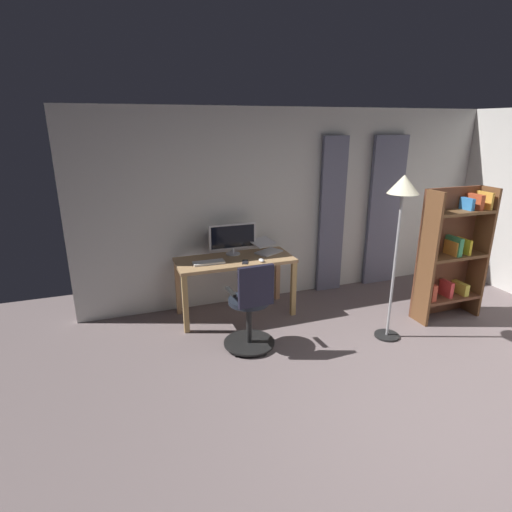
% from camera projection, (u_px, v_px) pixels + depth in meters
% --- Properties ---
extents(ground_plane, '(7.98, 7.98, 0.00)m').
position_uv_depth(ground_plane, '(456.00, 433.00, 3.22)').
color(ground_plane, '#6C5E5E').
extents(back_room_partition, '(5.89, 0.10, 2.54)m').
position_uv_depth(back_room_partition, '(297.00, 205.00, 5.57)').
color(back_room_partition, silver).
rests_on(back_room_partition, ground).
extents(curtain_left_panel, '(0.55, 0.06, 2.18)m').
position_uv_depth(curtain_left_panel, '(385.00, 212.00, 5.97)').
color(curtain_left_panel, slate).
rests_on(curtain_left_panel, ground).
extents(curtain_right_panel, '(0.37, 0.06, 2.18)m').
position_uv_depth(curtain_right_panel, '(332.00, 217.00, 5.69)').
color(curtain_right_panel, slate).
rests_on(curtain_right_panel, ground).
extents(desk, '(1.44, 0.60, 0.75)m').
position_uv_depth(desk, '(235.00, 267.00, 5.03)').
color(desk, tan).
rests_on(desk, ground).
extents(office_chair, '(0.56, 0.56, 1.00)m').
position_uv_depth(office_chair, '(251.00, 309.00, 4.28)').
color(office_chair, black).
rests_on(office_chair, ground).
extents(computer_monitor, '(0.61, 0.18, 0.39)m').
position_uv_depth(computer_monitor, '(233.00, 238.00, 5.11)').
color(computer_monitor, silver).
rests_on(computer_monitor, desk).
extents(computer_keyboard, '(0.37, 0.14, 0.02)m').
position_uv_depth(computer_keyboard, '(209.00, 262.00, 4.82)').
color(computer_keyboard, white).
rests_on(computer_keyboard, desk).
extents(laptop, '(0.43, 0.43, 0.16)m').
position_uv_depth(laptop, '(266.00, 248.00, 5.24)').
color(laptop, silver).
rests_on(laptop, desk).
extents(computer_mouse, '(0.06, 0.10, 0.04)m').
position_uv_depth(computer_mouse, '(261.00, 260.00, 4.88)').
color(computer_mouse, white).
rests_on(computer_mouse, desk).
extents(cell_phone_face_up, '(0.11, 0.16, 0.01)m').
position_uv_depth(cell_phone_face_up, '(245.00, 262.00, 4.86)').
color(cell_phone_face_up, '#232328').
rests_on(cell_phone_face_up, desk).
extents(bookshelf, '(0.85, 0.30, 1.62)m').
position_uv_depth(bookshelf, '(451.00, 254.00, 4.96)').
color(bookshelf, brown).
rests_on(bookshelf, ground).
extents(floor_lamp, '(0.32, 0.32, 1.84)m').
position_uv_depth(floor_lamp, '(402.00, 203.00, 4.19)').
color(floor_lamp, black).
rests_on(floor_lamp, ground).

